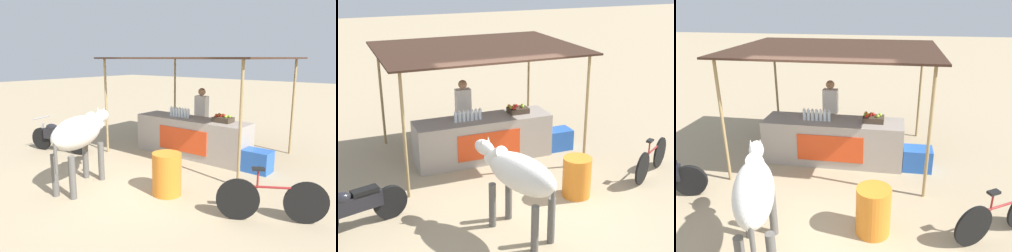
% 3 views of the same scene
% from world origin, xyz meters
% --- Properties ---
extents(ground_plane, '(60.00, 60.00, 0.00)m').
position_xyz_m(ground_plane, '(0.00, 0.00, 0.00)').
color(ground_plane, tan).
extents(stall_counter, '(3.00, 0.82, 0.96)m').
position_xyz_m(stall_counter, '(0.00, 2.20, 0.48)').
color(stall_counter, '#9E9389').
rests_on(stall_counter, ground).
extents(stall_awning, '(4.20, 3.20, 2.45)m').
position_xyz_m(stall_awning, '(0.00, 2.50, 2.36)').
color(stall_awning, '#382319').
rests_on(stall_awning, ground).
extents(water_bottle_row, '(0.61, 0.07, 0.25)m').
position_xyz_m(water_bottle_row, '(-0.35, 2.15, 1.07)').
color(water_bottle_row, silver).
rests_on(water_bottle_row, stall_counter).
extents(fruit_crate, '(0.44, 0.32, 0.18)m').
position_xyz_m(fruit_crate, '(0.84, 2.25, 1.04)').
color(fruit_crate, '#3F3326').
rests_on(fruit_crate, stall_counter).
extents(vendor_behind_counter, '(0.34, 0.22, 1.65)m').
position_xyz_m(vendor_behind_counter, '(-0.21, 2.95, 0.85)').
color(vendor_behind_counter, '#383842').
rests_on(vendor_behind_counter, ground).
extents(cooler_box, '(0.60, 0.44, 0.48)m').
position_xyz_m(cooler_box, '(1.81, 2.10, 0.24)').
color(cooler_box, blue).
rests_on(cooler_box, ground).
extents(water_barrel, '(0.53, 0.53, 0.77)m').
position_xyz_m(water_barrel, '(1.05, -0.08, 0.39)').
color(water_barrel, orange).
rests_on(water_barrel, ground).
extents(cow, '(0.97, 1.83, 1.44)m').
position_xyz_m(cow, '(-0.47, -0.81, 1.03)').
color(cow, silver).
rests_on(cow, ground).
extents(motorcycle_parked, '(1.76, 0.70, 0.90)m').
position_xyz_m(motorcycle_parked, '(-2.91, 0.26, 0.43)').
color(motorcycle_parked, black).
rests_on(motorcycle_parked, ground).
extents(bicycle_leaning, '(1.43, 0.90, 0.85)m').
position_xyz_m(bicycle_leaning, '(2.91, 0.12, 0.35)').
color(bicycle_leaning, black).
rests_on(bicycle_leaning, ground).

